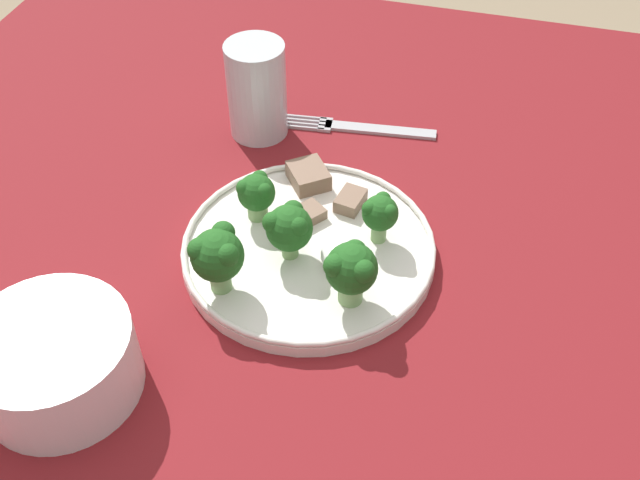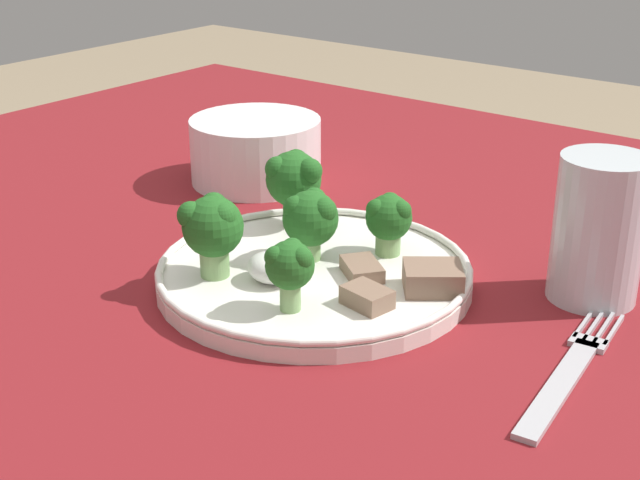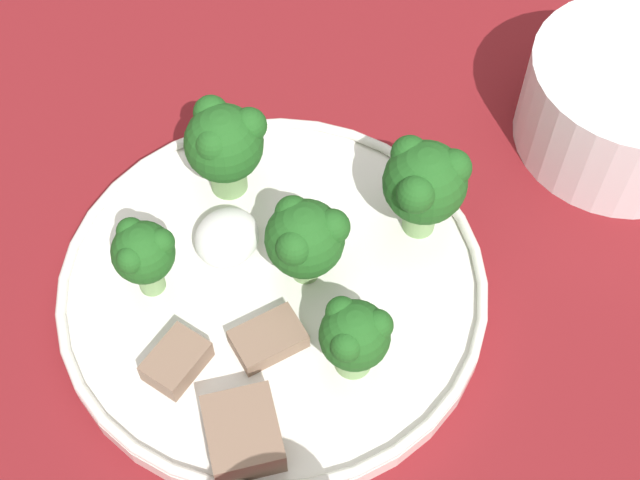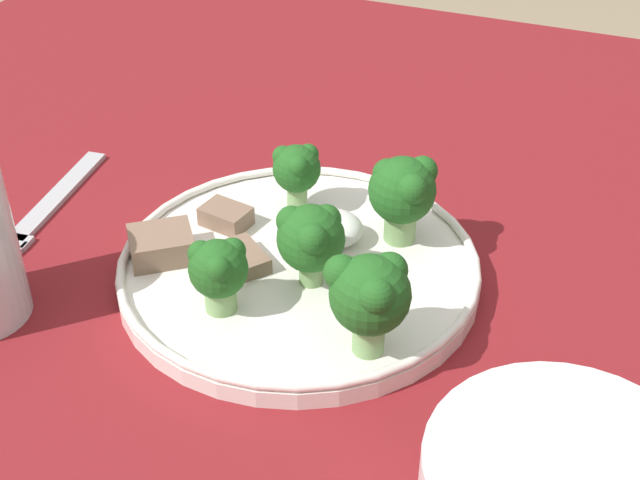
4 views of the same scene
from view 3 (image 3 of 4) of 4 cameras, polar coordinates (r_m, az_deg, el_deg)
The scene contains 12 objects.
table at distance 0.62m, azimuth 0.65°, elevation -4.82°, with size 1.14×1.04×0.75m.
dinner_plate at distance 0.50m, azimuth -3.01°, elevation -3.02°, with size 0.24×0.24×0.02m.
cream_bowl at distance 0.59m, azimuth 19.08°, elevation 8.17°, with size 0.13×0.13×0.06m.
broccoli_floret_near_rim_left at distance 0.51m, azimuth -6.02°, elevation 6.39°, with size 0.05×0.05×0.06m.
broccoli_floret_center_left at distance 0.48m, azimuth -11.25°, elevation -0.82°, with size 0.03×0.03×0.05m.
broccoli_floret_back_left at distance 0.47m, azimuth -0.80°, elevation 0.08°, with size 0.04×0.04×0.06m.
broccoli_floret_front_left at distance 0.45m, azimuth 2.23°, elevation -6.17°, with size 0.04×0.04×0.05m.
broccoli_floret_center_back at distance 0.49m, azimuth 6.73°, elevation 3.70°, with size 0.05×0.05×0.06m.
meat_slice_front_slice at distance 0.45m, azimuth -4.94°, elevation -12.23°, with size 0.05×0.05×0.02m.
meat_slice_middle_slice at distance 0.47m, azimuth -9.17°, elevation -7.67°, with size 0.04×0.03×0.01m.
meat_slice_rear_slice at distance 0.48m, azimuth -2.85°, elevation -6.53°, with size 0.04×0.04×0.01m.
sauce_dollop at distance 0.50m, azimuth -5.97°, elevation 0.17°, with size 0.04×0.04×0.02m.
Camera 3 is at (0.28, 0.11, 1.19)m, focal length 50.00 mm.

